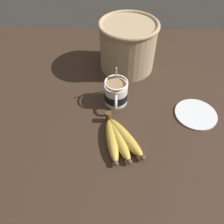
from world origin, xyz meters
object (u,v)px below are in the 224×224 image
object	(u,v)px
woven_basket	(128,45)
small_plate	(196,114)
coffee_mug	(116,93)
banana_bunch	(119,139)

from	to	relation	value
woven_basket	small_plate	world-z (taller)	woven_basket
coffee_mug	small_plate	distance (cm)	28.70
coffee_mug	small_plate	xyz separation A→B (cm)	(5.85, 27.83, -3.84)
woven_basket	small_plate	xyz separation A→B (cm)	(27.57, 23.40, -9.82)
banana_bunch	small_plate	distance (cm)	29.24
banana_bunch	woven_basket	xyz separation A→B (cm)	(-39.35, 3.32, 8.37)
woven_basket	banana_bunch	bearing A→B (deg)	-4.82
woven_basket	small_plate	size ratio (longest dim) A/B	1.62
coffee_mug	small_plate	bearing A→B (deg)	78.12
coffee_mug	banana_bunch	size ratio (longest dim) A/B	0.77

